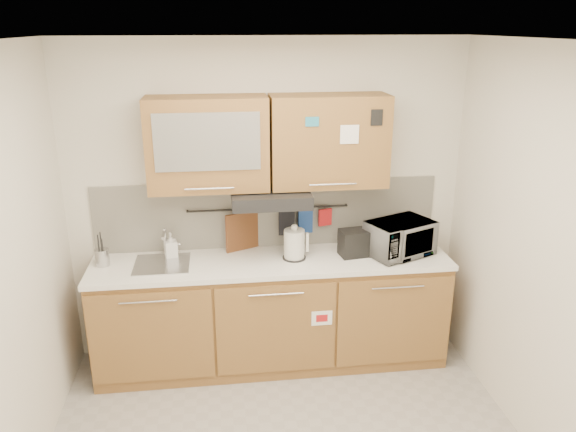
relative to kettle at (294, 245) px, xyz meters
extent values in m
plane|color=white|center=(-0.18, -1.19, 1.57)|extent=(3.20, 3.20, 0.00)
plane|color=silver|center=(-0.18, 0.31, 0.27)|extent=(3.20, 0.00, 3.20)
plane|color=silver|center=(1.42, -1.19, 0.27)|extent=(0.00, 3.00, 3.00)
cube|color=olive|center=(-0.18, 0.01, -0.59)|extent=(2.80, 0.60, 0.88)
cube|color=black|center=(-0.18, 0.01, -0.98)|extent=(2.80, 0.54, 0.10)
cube|color=olive|center=(-1.11, -0.31, -0.56)|extent=(0.91, 0.02, 0.74)
cylinder|color=silver|center=(-1.11, -0.33, -0.25)|extent=(0.41, 0.01, 0.01)
cube|color=olive|center=(-0.18, -0.31, -0.56)|extent=(0.91, 0.02, 0.74)
cylinder|color=silver|center=(-0.18, -0.33, -0.25)|extent=(0.41, 0.01, 0.01)
cube|color=olive|center=(0.75, -0.31, -0.56)|extent=(0.91, 0.02, 0.74)
cylinder|color=silver|center=(0.75, -0.33, -0.25)|extent=(0.41, 0.01, 0.01)
cube|color=white|center=(-0.18, 0.00, -0.13)|extent=(2.82, 0.62, 0.04)
cube|color=silver|center=(-0.18, 0.29, 0.17)|extent=(2.80, 0.02, 0.56)
cube|color=olive|center=(-0.64, 0.13, 0.80)|extent=(0.90, 0.35, 0.70)
cube|color=silver|center=(-0.64, -0.05, 0.85)|extent=(0.76, 0.02, 0.42)
cube|color=olive|center=(0.28, 0.13, 0.80)|extent=(0.90, 0.35, 0.70)
cube|color=white|center=(0.40, -0.05, 0.88)|extent=(0.14, 0.00, 0.14)
cube|color=black|center=(-0.18, 0.06, 0.39)|extent=(0.60, 0.46, 0.10)
cube|color=silver|center=(-1.03, 0.01, -0.12)|extent=(0.42, 0.40, 0.03)
cylinder|color=silver|center=(-1.01, 0.17, 0.01)|extent=(0.03, 0.03, 0.24)
cylinder|color=silver|center=(-1.01, 0.09, 0.11)|extent=(0.02, 0.18, 0.02)
cylinder|color=black|center=(-0.18, 0.26, 0.23)|extent=(1.30, 0.02, 0.02)
cylinder|color=#B0B1B5|center=(-1.48, 0.05, -0.05)|extent=(0.13, 0.13, 0.13)
cylinder|color=black|center=(-1.50, 0.06, 0.01)|extent=(0.01, 0.01, 0.25)
cylinder|color=black|center=(-1.47, 0.04, 0.00)|extent=(0.01, 0.01, 0.22)
cylinder|color=black|center=(-1.48, 0.07, 0.02)|extent=(0.01, 0.01, 0.27)
cylinder|color=black|center=(-1.49, 0.03, -0.02)|extent=(0.01, 0.01, 0.20)
cylinder|color=silver|center=(0.00, 0.00, 0.00)|extent=(0.17, 0.17, 0.24)
sphere|color=silver|center=(0.00, 0.00, 0.15)|extent=(0.05, 0.05, 0.05)
cube|color=silver|center=(0.10, 0.01, 0.02)|extent=(0.02, 0.03, 0.15)
cylinder|color=black|center=(0.00, 0.00, -0.11)|extent=(0.18, 0.18, 0.01)
cube|color=black|center=(0.51, 0.01, -0.01)|extent=(0.30, 0.21, 0.21)
cube|color=black|center=(0.46, 0.00, 0.09)|extent=(0.10, 0.13, 0.01)
cube|color=black|center=(0.56, 0.01, 0.09)|extent=(0.10, 0.13, 0.01)
imported|color=#999999|center=(0.85, -0.02, 0.02)|extent=(0.60, 0.52, 0.28)
imported|color=#999999|center=(-0.97, 0.14, -0.01)|extent=(0.11, 0.11, 0.21)
cube|color=brown|center=(-0.39, 0.24, 0.01)|extent=(0.30, 0.15, 0.39)
cube|color=navy|center=(0.12, 0.24, 0.11)|extent=(0.12, 0.04, 0.20)
cube|color=black|center=(-0.03, 0.24, 0.10)|extent=(0.14, 0.06, 0.21)
cube|color=#AF171B|center=(0.29, 0.24, 0.13)|extent=(0.12, 0.05, 0.14)
camera|label=1|loc=(-0.56, -4.06, 1.65)|focal=35.00mm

